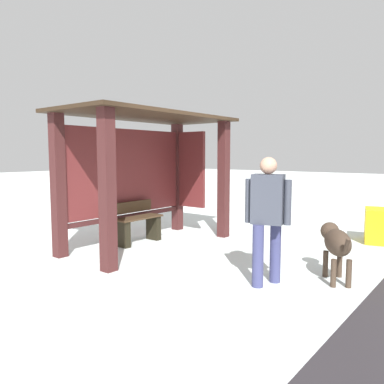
{
  "coord_description": "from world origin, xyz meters",
  "views": [
    {
      "loc": [
        -4.83,
        -4.82,
        1.65
      ],
      "look_at": [
        0.37,
        -0.67,
        0.99
      ],
      "focal_mm": 35.6,
      "sensor_mm": 36.0,
      "label": 1
    }
  ],
  "objects_px": {
    "person_walking": "(268,212)",
    "dog": "(336,242)",
    "grit_bin": "(381,226)",
    "bus_shelter": "(146,159)",
    "bench_left_inside": "(138,224)"
  },
  "relations": [
    {
      "from": "dog",
      "to": "grit_bin",
      "type": "relative_size",
      "value": 1.25
    },
    {
      "from": "bench_left_inside",
      "to": "grit_bin",
      "type": "bearing_deg",
      "value": -51.03
    },
    {
      "from": "grit_bin",
      "to": "bus_shelter",
      "type": "bearing_deg",
      "value": 128.72
    },
    {
      "from": "bus_shelter",
      "to": "person_walking",
      "type": "bearing_deg",
      "value": -103.33
    },
    {
      "from": "bus_shelter",
      "to": "bench_left_inside",
      "type": "height_order",
      "value": "bus_shelter"
    },
    {
      "from": "bus_shelter",
      "to": "dog",
      "type": "bearing_deg",
      "value": -89.39
    },
    {
      "from": "bench_left_inside",
      "to": "person_walking",
      "type": "height_order",
      "value": "person_walking"
    },
    {
      "from": "bench_left_inside",
      "to": "bus_shelter",
      "type": "bearing_deg",
      "value": -44.26
    },
    {
      "from": "bus_shelter",
      "to": "dog",
      "type": "distance_m",
      "value": 3.63
    },
    {
      "from": "bus_shelter",
      "to": "dog",
      "type": "height_order",
      "value": "bus_shelter"
    },
    {
      "from": "person_walking",
      "to": "dog",
      "type": "bearing_deg",
      "value": -41.64
    },
    {
      "from": "person_walking",
      "to": "dog",
      "type": "relative_size",
      "value": 1.85
    },
    {
      "from": "bus_shelter",
      "to": "grit_bin",
      "type": "relative_size",
      "value": 4.74
    },
    {
      "from": "person_walking",
      "to": "dog",
      "type": "height_order",
      "value": "person_walking"
    },
    {
      "from": "bus_shelter",
      "to": "grit_bin",
      "type": "bearing_deg",
      "value": -51.28
    }
  ]
}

